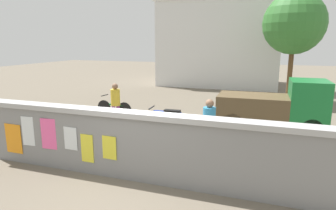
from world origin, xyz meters
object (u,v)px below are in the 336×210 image
at_px(motorcycle, 168,119).
at_px(person_bystander, 116,100).
at_px(person_walking, 209,122).
at_px(auto_rickshaw_truck, 276,106).
at_px(tree_roadside, 294,24).
at_px(bicycle_far, 114,108).
at_px(bicycle_near, 65,136).

relative_size(motorcycle, person_bystander, 1.17).
bearing_deg(person_bystander, person_walking, -25.94).
distance_m(auto_rickshaw_truck, tree_roadside, 6.70).
xyz_separation_m(auto_rickshaw_truck, bicycle_far, (-6.40, -0.02, -0.54)).
bearing_deg(motorcycle, person_walking, -45.03).
height_order(bicycle_near, person_walking, person_walking).
bearing_deg(auto_rickshaw_truck, person_walking, -118.87).
distance_m(auto_rickshaw_truck, bicycle_far, 6.43).
bearing_deg(auto_rickshaw_truck, bicycle_far, -179.81).
bearing_deg(motorcycle, tree_roadside, 59.70).
height_order(motorcycle, bicycle_far, bicycle_far).
relative_size(person_bystander, tree_roadside, 0.29).
relative_size(motorcycle, person_walking, 1.17).
xyz_separation_m(auto_rickshaw_truck, tree_roadside, (0.70, 5.89, 3.10)).
xyz_separation_m(person_bystander, tree_roadside, (6.32, 7.18, 3.01)).
bearing_deg(person_bystander, bicycle_far, 121.98).
relative_size(motorcycle, bicycle_near, 1.11).
distance_m(bicycle_far, person_bystander, 1.61).
relative_size(bicycle_near, person_bystander, 1.06).
xyz_separation_m(bicycle_near, person_bystander, (0.32, 2.53, 0.62)).
bearing_deg(motorcycle, auto_rickshaw_truck, 21.16).
bearing_deg(person_walking, person_bystander, 154.06).
xyz_separation_m(bicycle_near, bicycle_far, (-0.47, 3.79, 0.00)).
bearing_deg(person_walking, bicycle_near, -171.26).
height_order(person_bystander, tree_roadside, tree_roadside).
bearing_deg(person_bystander, tree_roadside, 48.64).
height_order(motorcycle, tree_roadside, tree_roadside).
xyz_separation_m(person_walking, tree_roadside, (2.45, 9.06, 3.01)).
distance_m(motorcycle, person_walking, 2.59).
relative_size(person_walking, tree_roadside, 0.29).
bearing_deg(person_bystander, auto_rickshaw_truck, 12.89).
height_order(bicycle_near, person_bystander, person_bystander).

